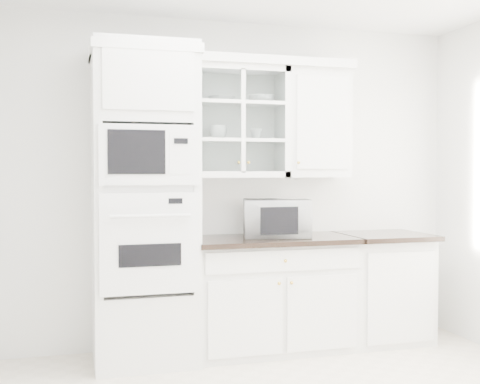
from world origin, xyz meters
name	(u,v)px	position (x,y,z in m)	size (l,w,h in m)	color
room_shell	(282,119)	(0.00, 0.43, 1.78)	(4.00, 3.50, 2.70)	white
oven_column	(144,204)	(-0.75, 1.42, 1.20)	(0.76, 0.68, 2.40)	white
base_cabinet_run	(272,293)	(0.28, 1.45, 0.46)	(1.32, 0.67, 0.92)	white
extra_base_cabinet	(382,286)	(1.28, 1.45, 0.46)	(0.72, 0.67, 0.92)	white
upper_cabinet_glass	(238,122)	(0.03, 1.58, 1.85)	(0.80, 0.33, 0.90)	white
upper_cabinet_solid	(314,124)	(0.71, 1.58, 1.85)	(0.55, 0.33, 0.90)	white
crown_molding	(226,61)	(-0.07, 1.56, 2.33)	(2.14, 0.38, 0.07)	white
countertop_microwave	(276,218)	(0.32, 1.45, 1.07)	(0.53, 0.44, 0.30)	white
bowl_a	(222,99)	(-0.10, 1.58, 2.03)	(0.20, 0.20, 0.05)	white
bowl_b	(261,99)	(0.24, 1.59, 2.04)	(0.21, 0.21, 0.07)	white
cup_a	(218,132)	(-0.14, 1.58, 1.76)	(0.14, 0.14, 0.11)	white
cup_b	(256,134)	(0.18, 1.57, 1.75)	(0.10, 0.10, 0.09)	white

